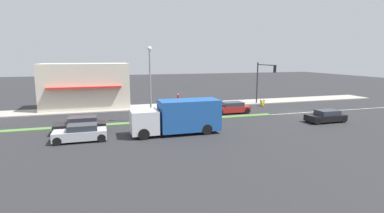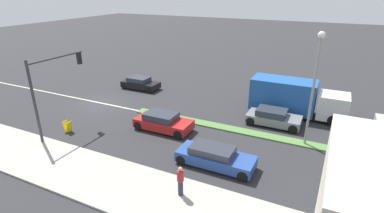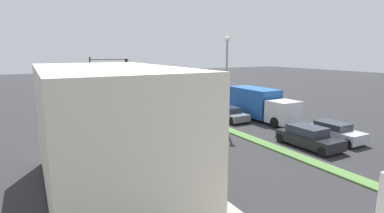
{
  "view_description": "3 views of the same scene",
  "coord_description": "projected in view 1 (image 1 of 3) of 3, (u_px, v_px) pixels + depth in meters",
  "views": [
    {
      "loc": [
        -29.11,
        22.09,
        6.52
      ],
      "look_at": [
        0.49,
        12.96,
        1.32
      ],
      "focal_mm": 28.0,
      "sensor_mm": 36.0,
      "label": 1
    },
    {
      "loc": [
        19.23,
        18.33,
        9.87
      ],
      "look_at": [
        1.2,
        9.57,
        1.82
      ],
      "focal_mm": 28.0,
      "sensor_mm": 36.0,
      "label": 2
    },
    {
      "loc": [
        13.92,
        36.95,
        6.28
      ],
      "look_at": [
        0.72,
        12.98,
        1.27
      ],
      "focal_mm": 28.0,
      "sensor_mm": 36.0,
      "label": 3
    }
  ],
  "objects": [
    {
      "name": "ground_plane",
      "position": [
        145.0,
        123.0,
        29.7
      ],
      "size": [
        160.0,
        160.0,
        0.0
      ],
      "primitive_type": "plane",
      "color": "#2B2B2D"
    },
    {
      "name": "sidewalk_right",
      "position": [
        131.0,
        108.0,
        38.03
      ],
      "size": [
        4.0,
        73.0,
        0.12
      ],
      "primitive_type": "cube",
      "color": "#A8A399",
      "rests_on": "ground"
    },
    {
      "name": "median_strip",
      "position": [
        46.0,
        129.0,
        27.08
      ],
      "size": [
        0.9,
        46.0,
        0.1
      ],
      "primitive_type": "cube",
      "color": "#568442",
      "rests_on": "ground"
    },
    {
      "name": "lane_marking_center",
      "position": [
        299.0,
        113.0,
        34.93
      ],
      "size": [
        0.16,
        60.0,
        0.01
      ],
      "primitive_type": "cube",
      "color": "beige",
      "rests_on": "ground"
    },
    {
      "name": "building_corner_store",
      "position": [
        86.0,
        85.0,
        37.79
      ],
      "size": [
        6.15,
        10.5,
        5.53
      ],
      "color": "beige",
      "rests_on": "sidewalk_right"
    },
    {
      "name": "traffic_signal_main",
      "position": [
        263.0,
        76.0,
        39.66
      ],
      "size": [
        4.59,
        0.34,
        5.6
      ],
      "color": "#333338",
      "rests_on": "sidewalk_right"
    },
    {
      "name": "street_lamp",
      "position": [
        150.0,
        75.0,
        29.09
      ],
      "size": [
        0.44,
        0.44,
        7.37
      ],
      "color": "gray",
      "rests_on": "median_strip"
    },
    {
      "name": "pedestrian",
      "position": [
        178.0,
        99.0,
        39.06
      ],
      "size": [
        0.34,
        0.34,
        1.62
      ],
      "color": "#282D42",
      "rests_on": "sidewalk_right"
    },
    {
      "name": "warning_aframe_sign",
      "position": [
        262.0,
        103.0,
        39.62
      ],
      "size": [
        0.45,
        0.53,
        0.84
      ],
      "color": "yellow",
      "rests_on": "ground"
    },
    {
      "name": "delivery_truck",
      "position": [
        179.0,
        117.0,
        25.38
      ],
      "size": [
        2.44,
        7.5,
        2.87
      ],
      "color": "silver",
      "rests_on": "ground"
    },
    {
      "name": "hatchback_red",
      "position": [
        231.0,
        108.0,
        34.67
      ],
      "size": [
        1.89,
        4.21,
        1.3
      ],
      "color": "#AD1E1E",
      "rests_on": "ground"
    },
    {
      "name": "coupe_blue",
      "position": [
        181.0,
        106.0,
        35.79
      ],
      "size": [
        1.74,
        4.6,
        1.21
      ],
      "color": "#284793",
      "rests_on": "ground"
    },
    {
      "name": "suv_grey",
      "position": [
        182.0,
        119.0,
        28.46
      ],
      "size": [
        1.87,
        3.99,
        1.25
      ],
      "color": "slate",
      "rests_on": "ground"
    },
    {
      "name": "sedan_silver",
      "position": [
        81.0,
        133.0,
        23.22
      ],
      "size": [
        1.76,
        3.97,
        1.32
      ],
      "color": "#B7BABF",
      "rests_on": "ground"
    },
    {
      "name": "suv_black",
      "position": [
        326.0,
        116.0,
        29.95
      ],
      "size": [
        1.76,
        3.87,
        1.22
      ],
      "color": "black",
      "rests_on": "ground"
    },
    {
      "name": "sedan_dark",
      "position": [
        81.0,
        125.0,
        25.82
      ],
      "size": [
        1.91,
        4.26,
        1.4
      ],
      "color": "black",
      "rests_on": "ground"
    }
  ]
}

